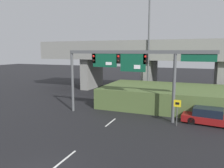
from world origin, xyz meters
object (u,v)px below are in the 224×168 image
(highway_light_pole_near, at_px, (149,29))
(parked_sedan_near_right, at_px, (209,117))
(speed_limit_sign, at_px, (177,109))
(signal_gantry, at_px, (128,64))

(highway_light_pole_near, bearing_deg, parked_sedan_near_right, -52.11)
(speed_limit_sign, height_order, highway_light_pole_near, highway_light_pole_near)
(parked_sedan_near_right, bearing_deg, highway_light_pole_near, 134.19)
(signal_gantry, bearing_deg, parked_sedan_near_right, 5.33)
(highway_light_pole_near, relative_size, parked_sedan_near_right, 3.72)
(speed_limit_sign, bearing_deg, parked_sedan_near_right, 30.89)
(parked_sedan_near_right, bearing_deg, speed_limit_sign, -142.81)
(highway_light_pole_near, xyz_separation_m, parked_sedan_near_right, (7.72, -9.92, -8.72))
(signal_gantry, xyz_separation_m, speed_limit_sign, (4.69, -0.90, -3.68))
(signal_gantry, bearing_deg, highway_light_pole_near, 92.05)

